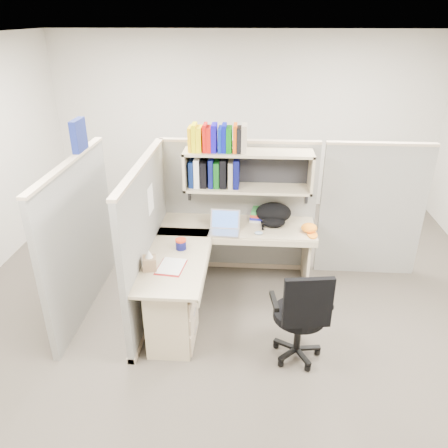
# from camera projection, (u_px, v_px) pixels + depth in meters

# --- Properties ---
(ground) EXTENTS (6.00, 6.00, 0.00)m
(ground) POSITION_uv_depth(u_px,v_px,m) (234.00, 309.00, 4.73)
(ground) COLOR #3D382F
(ground) RESTS_ON ground
(room_shell) EXTENTS (6.00, 6.00, 6.00)m
(room_shell) POSITION_uv_depth(u_px,v_px,m) (236.00, 166.00, 4.03)
(room_shell) COLOR #B7B0A6
(room_shell) RESTS_ON ground
(cubicle) EXTENTS (3.79, 1.84, 1.95)m
(cubicle) POSITION_uv_depth(u_px,v_px,m) (204.00, 215.00, 4.77)
(cubicle) COLOR slate
(cubicle) RESTS_ON ground
(desk) EXTENTS (1.74, 1.75, 0.73)m
(desk) POSITION_uv_depth(u_px,v_px,m) (192.00, 289.00, 4.31)
(desk) COLOR tan
(desk) RESTS_ON ground
(laptop) EXTENTS (0.34, 0.34, 0.23)m
(laptop) POSITION_uv_depth(u_px,v_px,m) (224.00, 223.00, 4.71)
(laptop) COLOR #B4B4B8
(laptop) RESTS_ON desk
(backpack) EXTENTS (0.46, 0.40, 0.24)m
(backpack) POSITION_uv_depth(u_px,v_px,m) (274.00, 215.00, 4.91)
(backpack) COLOR black
(backpack) RESTS_ON desk
(orange_cap) EXTENTS (0.23, 0.24, 0.09)m
(orange_cap) POSITION_uv_depth(u_px,v_px,m) (309.00, 228.00, 4.77)
(orange_cap) COLOR orange
(orange_cap) RESTS_ON desk
(snack_canister) EXTENTS (0.11, 0.11, 0.11)m
(snack_canister) POSITION_uv_depth(u_px,v_px,m) (181.00, 244.00, 4.41)
(snack_canister) COLOR #0D0F50
(snack_canister) RESTS_ON desk
(tissue_box) EXTENTS (0.15, 0.15, 0.20)m
(tissue_box) POSITION_uv_depth(u_px,v_px,m) (149.00, 260.00, 4.05)
(tissue_box) COLOR #8F7251
(tissue_box) RESTS_ON desk
(mouse) EXTENTS (0.10, 0.07, 0.03)m
(mouse) POSITION_uv_depth(u_px,v_px,m) (259.00, 233.00, 4.72)
(mouse) COLOR #8BA7C5
(mouse) RESTS_ON desk
(paper_cup) EXTENTS (0.08, 0.08, 0.10)m
(paper_cup) POSITION_uv_depth(u_px,v_px,m) (234.00, 218.00, 5.00)
(paper_cup) COLOR white
(paper_cup) RESTS_ON desk
(book_stack) EXTENTS (0.21, 0.27, 0.12)m
(book_stack) POSITION_uv_depth(u_px,v_px,m) (258.00, 214.00, 5.07)
(book_stack) COLOR gray
(book_stack) RESTS_ON desk
(loose_paper) EXTENTS (0.26, 0.32, 0.00)m
(loose_paper) POSITION_uv_depth(u_px,v_px,m) (171.00, 266.00, 4.14)
(loose_paper) COLOR white
(loose_paper) RESTS_ON desk
(task_chair) EXTENTS (0.54, 0.50, 0.99)m
(task_chair) POSITION_uv_depth(u_px,v_px,m) (299.00, 329.00, 3.89)
(task_chair) COLOR black
(task_chair) RESTS_ON ground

